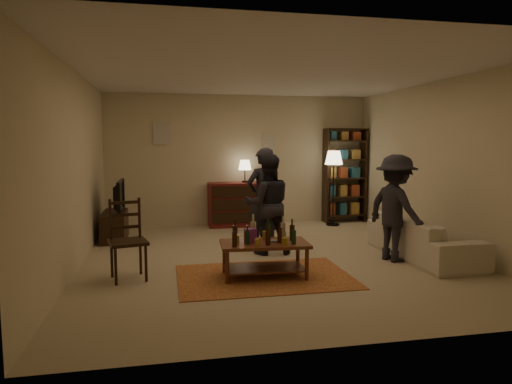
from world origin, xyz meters
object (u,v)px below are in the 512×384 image
object	(u,v)px
dining_chair	(127,236)
person_by_sofa	(396,208)
coffee_table	(264,246)
person_right	(268,204)
sofa	(423,238)
person_left	(263,198)
dresser	(233,203)
bookshelf	(344,174)
floor_lamp	(334,163)
tv_stand	(115,218)

from	to	relation	value
dining_chair	person_by_sofa	xyz separation A→B (m)	(3.75, 0.14, 0.23)
coffee_table	person_right	world-z (taller)	person_right
sofa	person_left	bearing A→B (deg)	62.44
coffee_table	dining_chair	xyz separation A→B (m)	(-1.70, 0.30, 0.14)
person_left	person_right	xyz separation A→B (m)	(-0.03, -0.44, -0.05)
coffee_table	dresser	distance (m)	3.63
dining_chair	person_right	xyz separation A→B (m)	(2.03, 0.92, 0.23)
dresser	person_right	xyz separation A→B (m)	(0.17, -2.41, 0.29)
bookshelf	person_left	distance (m)	3.03
dining_chair	floor_lamp	world-z (taller)	floor_lamp
coffee_table	dining_chair	distance (m)	1.73
coffee_table	person_left	size ratio (longest dim) A/B	0.70
floor_lamp	sofa	world-z (taller)	floor_lamp
person_right	floor_lamp	bearing A→B (deg)	-129.32
bookshelf	floor_lamp	world-z (taller)	bookshelf
person_right	person_by_sofa	size ratio (longest dim) A/B	1.00
person_left	coffee_table	bearing A→B (deg)	59.30
coffee_table	dresser	xyz separation A→B (m)	(0.16, 3.62, 0.07)
coffee_table	dining_chair	size ratio (longest dim) A/B	1.11
coffee_table	tv_stand	distance (m)	3.43
dresser	person_left	world-z (taller)	person_left
floor_lamp	dresser	bearing A→B (deg)	171.53
sofa	person_left	size ratio (longest dim) A/B	1.27
bookshelf	person_by_sofa	xyz separation A→B (m)	(-0.55, -3.25, -0.26)
tv_stand	person_by_sofa	xyz separation A→B (m)	(4.14, -2.27, 0.39)
dresser	person_left	distance (m)	2.01
coffee_table	floor_lamp	size ratio (longest dim) A/B	0.74
person_by_sofa	person_right	bearing A→B (deg)	49.45
sofa	dining_chair	bearing A→B (deg)	92.84
sofa	person_right	xyz separation A→B (m)	(-2.22, 0.71, 0.47)
person_right	person_left	bearing A→B (deg)	-91.03
dresser	coffee_table	bearing A→B (deg)	-92.47
dining_chair	person_left	size ratio (longest dim) A/B	0.63
bookshelf	person_by_sofa	distance (m)	3.31
dining_chair	floor_lamp	xyz separation A→B (m)	(3.90, 3.02, 0.76)
dining_chair	tv_stand	bearing A→B (deg)	86.09
bookshelf	floor_lamp	xyz separation A→B (m)	(-0.39, -0.37, 0.27)
dresser	person_right	size ratio (longest dim) A/B	0.88
dining_chair	floor_lamp	distance (m)	4.99
dining_chair	sofa	bearing A→B (deg)	-10.40
floor_lamp	tv_stand	bearing A→B (deg)	-171.94
dresser	person_right	distance (m)	2.43
tv_stand	person_by_sofa	distance (m)	4.74
floor_lamp	person_left	distance (m)	2.53
tv_stand	person_right	xyz separation A→B (m)	(2.42, -1.49, 0.38)
bookshelf	person_left	xyz separation A→B (m)	(-2.24, -2.03, -0.22)
coffee_table	bookshelf	bearing A→B (deg)	54.89
coffee_table	person_right	xyz separation A→B (m)	(0.33, 1.22, 0.37)
dresser	bookshelf	world-z (taller)	bookshelf
tv_stand	person_left	world-z (taller)	person_left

